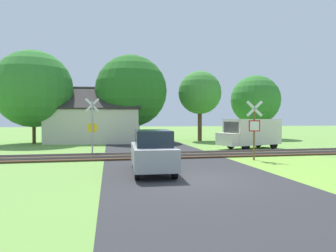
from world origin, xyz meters
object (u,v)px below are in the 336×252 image
(stop_sign_near, at_px, (254,127))
(tree_left, at_px, (34,89))
(tree_right, at_px, (200,93))
(parked_car, at_px, (152,151))
(crossing_sign_far, at_px, (92,124))
(mail_truck, at_px, (251,132))
(tree_far, at_px, (255,100))
(house, at_px, (96,124))
(tree_center, at_px, (131,91))

(stop_sign_near, relative_size, tree_left, 0.38)
(tree_right, xyz_separation_m, parked_car, (-7.40, -17.28, -4.04))
(stop_sign_near, height_order, crossing_sign_far, crossing_sign_far)
(tree_right, xyz_separation_m, mail_truck, (1.28, -8.73, -3.70))
(tree_far, xyz_separation_m, mail_truck, (-6.09, -11.02, -3.21))
(house, height_order, tree_right, tree_right)
(tree_left, xyz_separation_m, tree_far, (23.25, 2.72, -0.53))
(stop_sign_near, height_order, tree_left, tree_left)
(crossing_sign_far, relative_size, tree_center, 0.42)
(tree_center, bearing_deg, parked_car, -91.31)
(crossing_sign_far, height_order, mail_truck, crossing_sign_far)
(crossing_sign_far, distance_m, tree_left, 11.95)
(tree_left, bearing_deg, house, 10.62)
(tree_left, height_order, tree_far, tree_left)
(stop_sign_near, bearing_deg, tree_far, -103.43)
(house, bearing_deg, stop_sign_near, -52.47)
(crossing_sign_far, distance_m, tree_right, 14.92)
(stop_sign_near, relative_size, tree_right, 0.45)
(house, xyz_separation_m, tree_far, (17.75, 1.69, 2.65))
(house, bearing_deg, tree_center, -0.59)
(house, height_order, tree_far, tree_far)
(tree_left, bearing_deg, crossing_sign_far, -60.45)
(tree_left, relative_size, parked_car, 2.08)
(house, distance_m, tree_right, 10.87)
(tree_far, height_order, parked_car, tree_far)
(tree_right, bearing_deg, tree_far, 17.30)
(tree_right, relative_size, mail_truck, 1.37)
(stop_sign_near, xyz_separation_m, tree_left, (-14.45, 14.11, 3.16))
(house, distance_m, tree_left, 6.43)
(tree_left, height_order, tree_center, tree_center)
(stop_sign_near, xyz_separation_m, mail_truck, (2.71, 5.81, -0.57))
(mail_truck, relative_size, parked_car, 1.29)
(house, distance_m, tree_center, 4.68)
(stop_sign_near, height_order, tree_far, tree_far)
(tree_right, distance_m, mail_truck, 9.57)
(stop_sign_near, bearing_deg, parked_car, 38.83)
(tree_right, bearing_deg, mail_truck, -81.69)
(house, relative_size, mail_truck, 1.82)
(stop_sign_near, distance_m, crossing_sign_far, 9.64)
(tree_left, bearing_deg, tree_far, 6.67)
(crossing_sign_far, bearing_deg, stop_sign_near, -25.44)
(crossing_sign_far, bearing_deg, tree_center, 72.79)
(stop_sign_near, bearing_deg, tree_right, -81.48)
(tree_center, bearing_deg, crossing_sign_far, -106.63)
(house, bearing_deg, crossing_sign_far, -82.00)
(stop_sign_near, distance_m, tree_left, 20.45)
(house, height_order, mail_truck, house)
(stop_sign_near, distance_m, tree_right, 14.94)
(tree_left, bearing_deg, parked_car, -63.28)
(crossing_sign_far, distance_m, house, 11.09)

